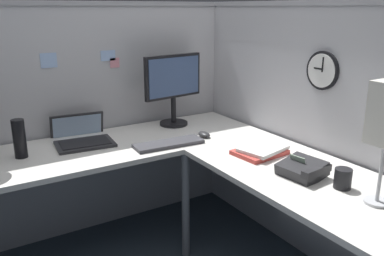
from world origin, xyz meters
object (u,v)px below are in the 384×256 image
(laptop, at_px, (82,137))
(wall_clock, at_px, (323,70))
(computer_mouse, at_px, (204,134))
(coffee_mug, at_px, (343,179))
(monitor, at_px, (173,84))
(thermos_flask, at_px, (19,139))
(office_phone, at_px, (303,170))
(keyboard, at_px, (169,144))
(book_stack, at_px, (261,151))

(laptop, height_order, wall_clock, wall_clock)
(computer_mouse, xyz_separation_m, coffee_mug, (0.12, -0.99, 0.03))
(laptop, height_order, coffee_mug, laptop)
(monitor, bearing_deg, thermos_flask, -173.36)
(laptop, distance_m, computer_mouse, 0.78)
(office_phone, bearing_deg, keyboard, 113.92)
(computer_mouse, height_order, wall_clock, wall_clock)
(laptop, distance_m, book_stack, 1.12)
(laptop, xyz_separation_m, coffee_mug, (0.82, -1.33, 0.02))
(wall_clock, bearing_deg, book_stack, 163.36)
(monitor, height_order, laptop, monitor)
(laptop, relative_size, office_phone, 1.84)
(laptop, height_order, office_phone, laptop)
(laptop, height_order, thermos_flask, thermos_flask)
(laptop, bearing_deg, monitor, 0.85)
(monitor, xyz_separation_m, office_phone, (0.09, -1.15, -0.26))
(computer_mouse, bearing_deg, wall_clock, -51.06)
(keyboard, distance_m, computer_mouse, 0.28)
(thermos_flask, relative_size, office_phone, 0.99)
(computer_mouse, xyz_separation_m, wall_clock, (0.44, -0.54, 0.45))
(monitor, bearing_deg, book_stack, -80.89)
(laptop, distance_m, wall_clock, 1.51)
(office_phone, bearing_deg, monitor, 94.65)
(keyboard, height_order, book_stack, book_stack)
(thermos_flask, height_order, book_stack, thermos_flask)
(monitor, distance_m, coffee_mug, 1.37)
(wall_clock, bearing_deg, thermos_flask, 152.99)
(keyboard, relative_size, computer_mouse, 4.13)
(keyboard, xyz_separation_m, office_phone, (0.34, -0.77, 0.03))
(laptop, height_order, computer_mouse, laptop)
(computer_mouse, bearing_deg, keyboard, -174.65)
(monitor, relative_size, book_stack, 1.60)
(laptop, bearing_deg, computer_mouse, -25.99)
(computer_mouse, relative_size, book_stack, 0.33)
(computer_mouse, distance_m, thermos_flask, 1.11)
(office_phone, xyz_separation_m, coffee_mug, (0.06, -0.19, 0.01))
(keyboard, xyz_separation_m, computer_mouse, (0.28, 0.03, 0.01))
(monitor, height_order, thermos_flask, monitor)
(monitor, bearing_deg, wall_clock, -62.43)
(keyboard, distance_m, coffee_mug, 1.04)
(wall_clock, bearing_deg, office_phone, -146.17)
(office_phone, bearing_deg, thermos_flask, 138.13)
(computer_mouse, bearing_deg, office_phone, -85.33)
(book_stack, bearing_deg, monitor, 99.11)
(office_phone, height_order, coffee_mug, office_phone)
(book_stack, bearing_deg, laptop, 135.59)
(laptop, xyz_separation_m, keyboard, (0.43, -0.37, -0.01))
(laptop, xyz_separation_m, wall_clock, (1.14, -0.89, 0.44))
(wall_clock, bearing_deg, monitor, 117.57)
(computer_mouse, relative_size, office_phone, 0.47)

